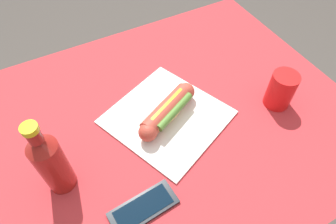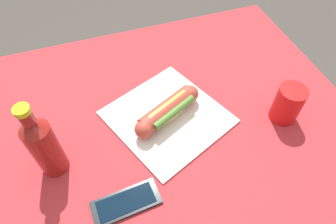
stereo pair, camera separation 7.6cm
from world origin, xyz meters
The scene contains 7 objects.
ground_plane centered at (0.00, 0.00, 0.00)m, with size 6.00×6.00×0.00m, color #47423D.
dining_table centered at (0.00, 0.00, 0.59)m, with size 0.98×0.81×0.74m.
paper_wrapper centered at (0.01, 0.00, 0.75)m, with size 0.27×0.28×0.01m, color white.
hot_dog centered at (0.01, 0.01, 0.78)m, with size 0.20×0.12×0.05m.
cell_phone centered at (0.17, 0.19, 0.75)m, with size 0.15×0.07×0.01m.
soda_bottle centered at (0.31, 0.05, 0.84)m, with size 0.06×0.06×0.22m.
drinking_cup centered at (-0.28, 0.10, 0.80)m, with size 0.07×0.07×0.10m, color red.
Camera 1 is at (0.23, 0.42, 1.37)m, focal length 31.31 mm.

